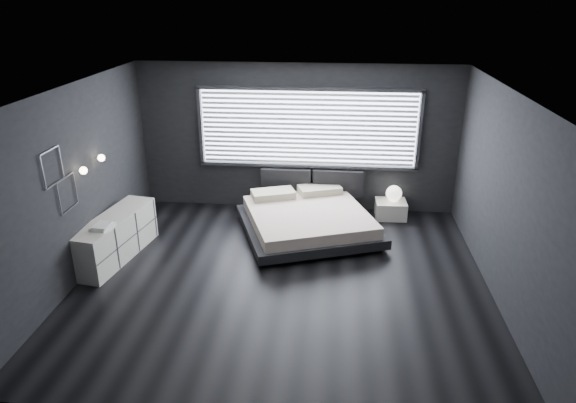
{
  "coord_description": "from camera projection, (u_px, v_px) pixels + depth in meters",
  "views": [
    {
      "loc": [
        0.71,
        -6.61,
        4.01
      ],
      "look_at": [
        0.0,
        0.85,
        0.9
      ],
      "focal_mm": 32.0,
      "sensor_mm": 36.0,
      "label": 1
    }
  ],
  "objects": [
    {
      "name": "nightstand",
      "position": [
        391.0,
        209.0,
        9.68
      ],
      "size": [
        0.58,
        0.49,
        0.33
      ],
      "primitive_type": "cube",
      "rotation": [
        0.0,
        0.0,
        0.04
      ],
      "color": "silver",
      "rests_on": "ground"
    },
    {
      "name": "wall_art_upper",
      "position": [
        52.0,
        167.0,
        6.72
      ],
      "size": [
        0.01,
        0.48,
        0.48
      ],
      "color": "#47474C",
      "rests_on": "ground"
    },
    {
      "name": "wall_art_lower",
      "position": [
        68.0,
        193.0,
        7.13
      ],
      "size": [
        0.01,
        0.48,
        0.48
      ],
      "color": "#47474C",
      "rests_on": "ground"
    },
    {
      "name": "book_stack",
      "position": [
        102.0,
        226.0,
        7.64
      ],
      "size": [
        0.3,
        0.36,
        0.07
      ],
      "color": "silver",
      "rests_on": "dresser"
    },
    {
      "name": "room",
      "position": [
        282.0,
        192.0,
        7.14
      ],
      "size": [
        6.04,
        6.0,
        2.8
      ],
      "color": "black",
      "rests_on": "ground"
    },
    {
      "name": "orb_lamp",
      "position": [
        394.0,
        193.0,
        9.59
      ],
      "size": [
        0.3,
        0.3,
        0.3
      ],
      "primitive_type": "sphere",
      "color": "white",
      "rests_on": "nightstand"
    },
    {
      "name": "dresser",
      "position": [
        116.0,
        237.0,
        8.17
      ],
      "size": [
        0.78,
        1.83,
        0.71
      ],
      "color": "silver",
      "rests_on": "ground"
    },
    {
      "name": "sconce_far",
      "position": [
        101.0,
        158.0,
        7.91
      ],
      "size": [
        0.18,
        0.11,
        0.11
      ],
      "color": "silver",
      "rests_on": "ground"
    },
    {
      "name": "window",
      "position": [
        308.0,
        129.0,
        9.52
      ],
      "size": [
        4.14,
        0.09,
        1.52
      ],
      "color": "white",
      "rests_on": "ground"
    },
    {
      "name": "sconce_near",
      "position": [
        83.0,
        171.0,
        7.36
      ],
      "size": [
        0.18,
        0.11,
        0.11
      ],
      "color": "silver",
      "rests_on": "ground"
    },
    {
      "name": "headboard",
      "position": [
        312.0,
        182.0,
        9.86
      ],
      "size": [
        1.96,
        0.16,
        0.52
      ],
      "color": "black",
      "rests_on": "ground"
    },
    {
      "name": "bed",
      "position": [
        308.0,
        219.0,
        9.01
      ],
      "size": [
        2.78,
        2.72,
        0.57
      ],
      "color": "black",
      "rests_on": "ground"
    }
  ]
}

